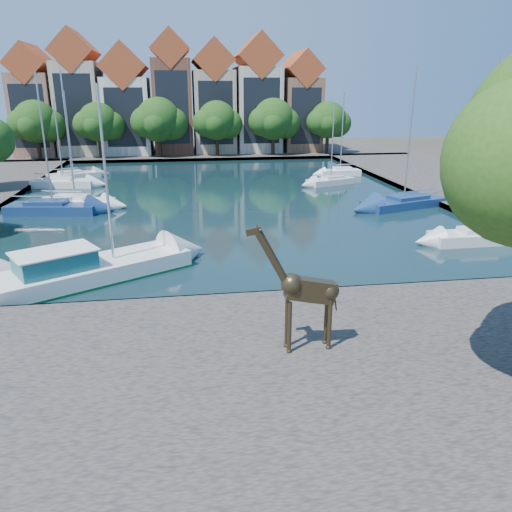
{
  "coord_description": "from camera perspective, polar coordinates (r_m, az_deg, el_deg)",
  "views": [
    {
      "loc": [
        -3.24,
        -21.24,
        9.41
      ],
      "look_at": [
        -0.36,
        -2.0,
        2.9
      ],
      "focal_mm": 35.0,
      "sensor_mm": 36.0,
      "label": 1
    }
  ],
  "objects": [
    {
      "name": "sailboat_left_b",
      "position": [
        42.82,
        -22.21,
        5.3
      ],
      "size": [
        7.25,
        3.39,
        10.55
      ],
      "color": "navy",
      "rests_on": "water_basin"
    },
    {
      "name": "sailboat_right_b",
      "position": [
        43.52,
        16.55,
        6.05
      ],
      "size": [
        7.73,
        4.72,
        11.01
      ],
      "color": "navy",
      "rests_on": "water_basin"
    },
    {
      "name": "townhouse_west_end",
      "position": [
        79.74,
        -23.8,
        15.53
      ],
      "size": [
        5.44,
        9.18,
        14.93
      ],
      "color": "#966552",
      "rests_on": "far_quay"
    },
    {
      "name": "far_tree_east",
      "position": [
        73.08,
        2.07,
        15.21
      ],
      "size": [
        7.54,
        5.8,
        7.84
      ],
      "color": "#332114",
      "rests_on": "far_quay"
    },
    {
      "name": "townhouse_west_mid",
      "position": [
        78.45,
        -19.48,
        16.64
      ],
      "size": [
        5.94,
        9.18,
        16.79
      ],
      "color": "#BBAE90",
      "rests_on": "far_quay"
    },
    {
      "name": "townhouse_east_mid",
      "position": [
        78.12,
        0.11,
        17.54
      ],
      "size": [
        6.43,
        9.18,
        16.65
      ],
      "color": "beige",
      "rests_on": "far_quay"
    },
    {
      "name": "far_tree_west",
      "position": [
        72.65,
        -17.52,
        14.26
      ],
      "size": [
        6.76,
        5.2,
        7.36
      ],
      "color": "#332114",
      "rests_on": "far_quay"
    },
    {
      "name": "giraffe_statue",
      "position": [
        17.49,
        5.46,
        -3.85
      ],
      "size": [
        3.25,
        0.61,
        4.65
      ],
      "color": "#342A1A",
      "rests_on": "near_quay"
    },
    {
      "name": "sailboat_left_e",
      "position": [
        59.21,
        -20.13,
        8.78
      ],
      "size": [
        5.81,
        3.96,
        9.21
      ],
      "color": "silver",
      "rests_on": "water_basin"
    },
    {
      "name": "far_tree_mid_west",
      "position": [
        71.9,
        -11.01,
        14.89
      ],
      "size": [
        7.8,
        6.0,
        8.0
      ],
      "color": "#332114",
      "rests_on": "far_quay"
    },
    {
      "name": "sailboat_right_a",
      "position": [
        34.66,
        23.59,
        2.27
      ],
      "size": [
        5.52,
        2.01,
        11.2
      ],
      "color": "silver",
      "rests_on": "water_basin"
    },
    {
      "name": "townhouse_center",
      "position": [
        77.23,
        -9.54,
        17.48
      ],
      "size": [
        5.44,
        9.18,
        16.93
      ],
      "color": "brown",
      "rests_on": "far_quay"
    },
    {
      "name": "water_basin",
      "position": [
        46.31,
        -4.38,
        6.77
      ],
      "size": [
        38.0,
        50.0,
        0.08
      ],
      "primitive_type": "cube",
      "color": "black",
      "rests_on": "ground"
    },
    {
      "name": "sailboat_right_c",
      "position": [
        52.6,
        8.53,
        8.6
      ],
      "size": [
        5.4,
        3.54,
        8.05
      ],
      "color": "silver",
      "rests_on": "water_basin"
    },
    {
      "name": "far_tree_far_west",
      "position": [
        74.24,
        -23.8,
        13.73
      ],
      "size": [
        7.28,
        5.6,
        7.68
      ],
      "color": "#332114",
      "rests_on": "far_quay"
    },
    {
      "name": "sailboat_left_c",
      "position": [
        44.07,
        -19.93,
        5.95
      ],
      "size": [
        6.41,
        3.59,
        10.77
      ],
      "color": "white",
      "rests_on": "water_basin"
    },
    {
      "name": "motorsailer",
      "position": [
        26.81,
        -18.92,
        -1.24
      ],
      "size": [
        10.18,
        7.66,
        9.61
      ],
      "color": "white",
      "rests_on": "water_basin"
    },
    {
      "name": "far_tree_far_east",
      "position": [
        74.96,
        8.3,
        15.0
      ],
      "size": [
        6.76,
        5.2,
        7.36
      ],
      "color": "#332114",
      "rests_on": "far_quay"
    },
    {
      "name": "ground",
      "position": [
        23.45,
        0.13,
        -5.15
      ],
      "size": [
        160.0,
        160.0,
        0.0
      ],
      "primitive_type": "plane",
      "color": "#38332B",
      "rests_on": "ground"
    },
    {
      "name": "far_tree_mid_east",
      "position": [
        72.06,
        -4.42,
        15.04
      ],
      "size": [
        7.02,
        5.4,
        7.52
      ],
      "color": "#332114",
      "rests_on": "far_quay"
    },
    {
      "name": "sailboat_left_d",
      "position": [
        54.24,
        -21.15,
        7.94
      ],
      "size": [
        6.22,
        2.86,
        8.54
      ],
      "color": "white",
      "rests_on": "water_basin"
    },
    {
      "name": "near_quay",
      "position": [
        17.24,
        3.75,
        -13.65
      ],
      "size": [
        50.0,
        14.0,
        0.5
      ],
      "primitive_type": "cube",
      "color": "#524D47",
      "rests_on": "ground"
    },
    {
      "name": "sailboat_right_d",
      "position": [
        58.28,
        9.59,
        9.58
      ],
      "size": [
        4.58,
        1.73,
        9.03
      ],
      "color": "white",
      "rests_on": "water_basin"
    },
    {
      "name": "far_quay",
      "position": [
        77.84,
        -6.22,
        11.63
      ],
      "size": [
        60.0,
        16.0,
        0.5
      ],
      "primitive_type": "cube",
      "color": "#524D47",
      "rests_on": "ground"
    },
    {
      "name": "right_quay",
      "position": [
        54.11,
        23.28,
        7.26
      ],
      "size": [
        14.0,
        52.0,
        0.5
      ],
      "primitive_type": "cube",
      "color": "#524D47",
      "rests_on": "ground"
    },
    {
      "name": "townhouse_east_inner",
      "position": [
        77.42,
        -4.87,
        17.19
      ],
      "size": [
        5.94,
        9.18,
        15.79
      ],
      "color": "tan",
      "rests_on": "far_quay"
    },
    {
      "name": "townhouse_east_end",
      "position": [
        79.38,
        4.96,
        16.77
      ],
      "size": [
        5.44,
        9.18,
        14.43
      ],
      "color": "brown",
      "rests_on": "far_quay"
    },
    {
      "name": "townhouse_west_inner",
      "position": [
        77.59,
        -14.51,
        16.42
      ],
      "size": [
        6.43,
        9.18,
        15.15
      ],
      "color": "silver",
      "rests_on": "far_quay"
    }
  ]
}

